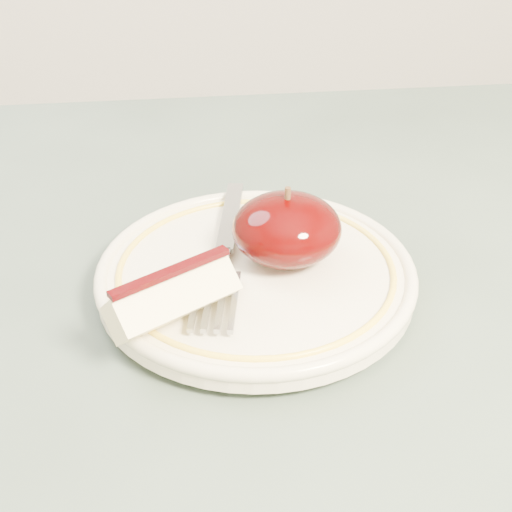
{
  "coord_description": "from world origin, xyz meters",
  "views": [
    {
      "loc": [
        -0.03,
        -0.3,
        1.03
      ],
      "look_at": [
        0.02,
        0.08,
        0.78
      ],
      "focal_mm": 50.0,
      "sensor_mm": 36.0,
      "label": 1
    }
  ],
  "objects": [
    {
      "name": "plate",
      "position": [
        0.02,
        0.08,
        0.76
      ],
      "size": [
        0.21,
        0.21,
        0.02
      ],
      "color": "beige",
      "rests_on": "table"
    },
    {
      "name": "apple_wedge",
      "position": [
        -0.04,
        0.03,
        0.79
      ],
      "size": [
        0.08,
        0.07,
        0.04
      ],
      "rotation": [
        0.0,
        0.0,
        0.54
      ],
      "color": "#FEEDBB",
      "rests_on": "plate"
    },
    {
      "name": "fork",
      "position": [
        -0.0,
        0.1,
        0.77
      ],
      "size": [
        0.05,
        0.18,
        0.0
      ],
      "rotation": [
        0.0,
        0.0,
        1.39
      ],
      "color": "gray",
      "rests_on": "plate"
    },
    {
      "name": "apple_half",
      "position": [
        0.04,
        0.1,
        0.79
      ],
      "size": [
        0.07,
        0.07,
        0.05
      ],
      "color": "black",
      "rests_on": "plate"
    },
    {
      "name": "table",
      "position": [
        0.0,
        0.0,
        0.66
      ],
      "size": [
        0.9,
        0.9,
        0.75
      ],
      "color": "brown",
      "rests_on": "ground"
    }
  ]
}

